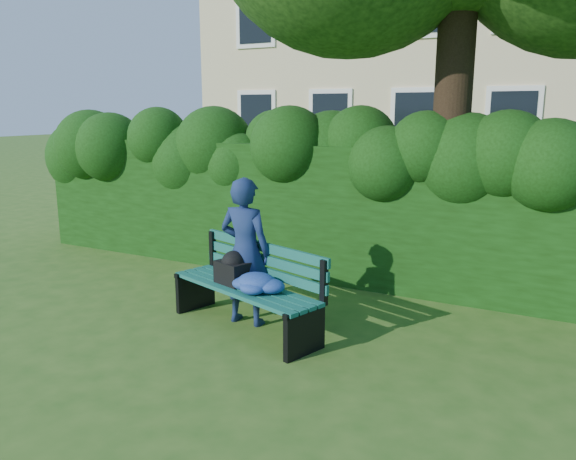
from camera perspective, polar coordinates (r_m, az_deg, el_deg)
The scene contains 4 objects.
ground at distance 5.99m, azimuth -2.72°, elevation -10.01°, with size 80.00×80.00×0.00m, color #305A1B.
hedge at distance 7.64m, azimuth 5.60°, elevation 1.89°, with size 10.00×1.00×1.80m.
park_bench at distance 5.84m, azimuth -4.03°, elevation -5.42°, with size 1.92×1.10×0.89m.
man_reading at distance 5.93m, azimuth -4.36°, elevation -2.20°, with size 0.58×0.38×1.58m, color navy.
Camera 1 is at (2.83, -4.77, 2.27)m, focal length 35.00 mm.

